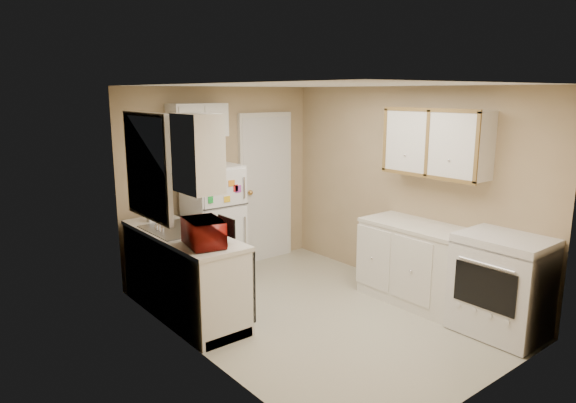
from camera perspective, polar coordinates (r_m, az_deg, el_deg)
floor at (r=5.65m, az=3.25°, el=-12.32°), size 3.80×3.80×0.00m
ceiling at (r=5.15m, az=3.58°, el=12.80°), size 3.80×3.80×0.00m
wall_left at (r=4.48m, az=-10.01°, el=-2.77°), size 3.80×3.80×0.00m
wall_right at (r=6.28m, az=12.92°, el=1.38°), size 3.80×3.80×0.00m
wall_back at (r=6.77m, az=-7.45°, el=2.35°), size 2.80×2.80×0.00m
wall_front at (r=4.12m, az=21.51°, el=-4.78°), size 2.80×2.80×0.00m
left_counter at (r=5.60m, az=-11.53°, el=-7.84°), size 0.60×1.80×0.90m
dishwasher at (r=5.23m, az=-5.62°, el=-8.63°), size 0.03×0.58×0.72m
sink at (r=5.60m, az=-12.41°, el=-3.46°), size 0.54×0.74×0.16m
microwave at (r=4.92m, az=-9.31°, el=-3.21°), size 0.51×0.34×0.31m
soap_bottle at (r=5.97m, az=-14.97°, el=-1.24°), size 0.08×0.09×0.18m
window_blinds at (r=5.35m, az=-15.26°, el=3.77°), size 0.10×0.98×1.08m
upper_cabinet_left at (r=4.63m, az=-9.98°, el=5.28°), size 0.30×0.45×0.70m
refrigerator at (r=6.37m, az=-8.26°, el=-2.56°), size 0.62×0.60×1.48m
cabinet_over_fridge at (r=6.36m, az=-10.04°, el=8.89°), size 0.70×0.30×0.40m
interior_door at (r=7.16m, az=-2.46°, el=1.50°), size 0.86×0.06×2.08m
right_counter at (r=5.78m, az=16.95°, el=-7.47°), size 0.60×2.00×0.90m
stove at (r=5.46m, az=22.76°, el=-8.51°), size 0.68×0.83×1.00m
upper_cabinet_right at (r=5.79m, az=16.16°, el=6.32°), size 0.30×1.20×0.70m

